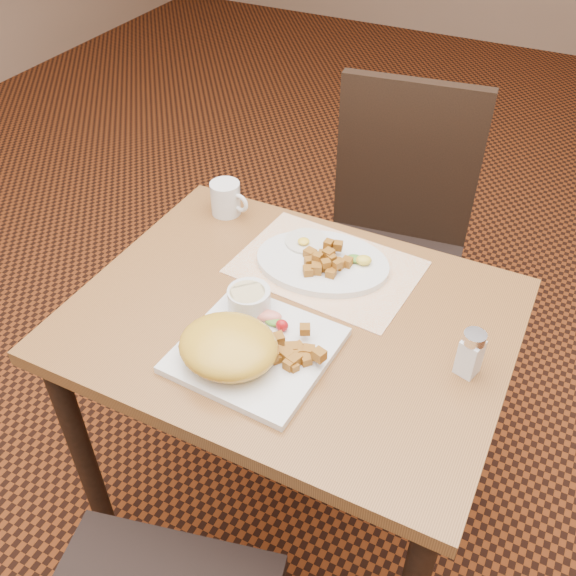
# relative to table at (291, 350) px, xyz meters

# --- Properties ---
(ground) EXTENTS (8.00, 8.00, 0.00)m
(ground) POSITION_rel_table_xyz_m (0.00, 0.00, -0.64)
(ground) COLOR black
(ground) RESTS_ON ground
(table) EXTENTS (0.90, 0.70, 0.75)m
(table) POSITION_rel_table_xyz_m (0.00, 0.00, 0.00)
(table) COLOR brown
(table) RESTS_ON ground
(chair_far) EXTENTS (0.47, 0.48, 0.97)m
(chair_far) POSITION_rel_table_xyz_m (0.01, 0.66, -0.10)
(chair_far) COLOR black
(chair_far) RESTS_ON ground
(placemat) EXTENTS (0.42, 0.31, 0.00)m
(placemat) POSITION_rel_table_xyz_m (0.00, 0.18, 0.11)
(placemat) COLOR white
(placemat) RESTS_ON table
(plate_square) EXTENTS (0.29, 0.29, 0.02)m
(plate_square) POSITION_rel_table_xyz_m (-0.01, -0.13, 0.12)
(plate_square) COLOR silver
(plate_square) RESTS_ON table
(plate_oval) EXTENTS (0.34, 0.27, 0.02)m
(plate_oval) POSITION_rel_table_xyz_m (-0.01, 0.18, 0.12)
(plate_oval) COLOR silver
(plate_oval) RESTS_ON placemat
(hollandaise_mound) EXTENTS (0.19, 0.17, 0.07)m
(hollandaise_mound) POSITION_rel_table_xyz_m (-0.04, -0.18, 0.16)
(hollandaise_mound) COLOR gold
(hollandaise_mound) RESTS_ON plate_square
(ramekin) EXTENTS (0.09, 0.09, 0.05)m
(ramekin) POSITION_rel_table_xyz_m (-0.08, -0.04, 0.15)
(ramekin) COLOR silver
(ramekin) RESTS_ON plate_square
(garnish_sq) EXTENTS (0.09, 0.05, 0.03)m
(garnish_sq) POSITION_rel_table_xyz_m (-0.02, -0.06, 0.14)
(garnish_sq) COLOR #387223
(garnish_sq) RESTS_ON plate_square
(fried_egg) EXTENTS (0.10, 0.10, 0.02)m
(fried_egg) POSITION_rel_table_xyz_m (-0.07, 0.22, 0.13)
(fried_egg) COLOR white
(fried_egg) RESTS_ON plate_oval
(garnish_ov) EXTENTS (0.06, 0.04, 0.02)m
(garnish_ov) POSITION_rel_table_xyz_m (0.07, 0.20, 0.14)
(garnish_ov) COLOR #387223
(garnish_ov) RESTS_ON plate_oval
(salt_shaker) EXTENTS (0.05, 0.05, 0.10)m
(salt_shaker) POSITION_rel_table_xyz_m (0.37, 0.00, 0.16)
(salt_shaker) COLOR white
(salt_shaker) RESTS_ON table
(coffee_mug) EXTENTS (0.11, 0.07, 0.08)m
(coffee_mug) POSITION_rel_table_xyz_m (-0.31, 0.27, 0.15)
(coffee_mug) COLOR silver
(coffee_mug) RESTS_ON table
(home_fries_sq) EXTENTS (0.12, 0.12, 0.04)m
(home_fries_sq) POSITION_rel_table_xyz_m (0.07, -0.12, 0.14)
(home_fries_sq) COLOR #A7671B
(home_fries_sq) RESTS_ON plate_square
(home_fries_ov) EXTENTS (0.11, 0.12, 0.04)m
(home_fries_ov) POSITION_rel_table_xyz_m (0.00, 0.16, 0.14)
(home_fries_ov) COLOR #A7671B
(home_fries_ov) RESTS_ON plate_oval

